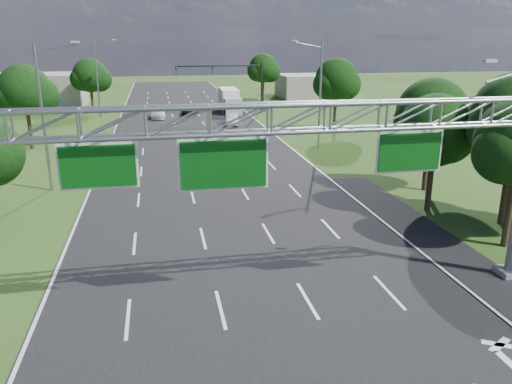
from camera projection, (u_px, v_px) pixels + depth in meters
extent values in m
plane|color=#264414|center=(213.00, 182.00, 37.53)|extent=(220.00, 220.00, 0.00)
cube|color=black|center=(213.00, 182.00, 37.53)|extent=(18.00, 180.00, 0.02)
cube|color=black|center=(457.00, 259.00, 24.42)|extent=(3.00, 30.00, 0.02)
cube|color=gray|center=(509.00, 272.00, 22.74)|extent=(1.00, 1.00, 0.30)
cube|color=beige|center=(490.00, 61.00, 19.53)|extent=(0.50, 0.22, 0.12)
cube|color=white|center=(98.00, 166.00, 17.76)|extent=(2.80, 0.05, 1.70)
cube|color=#094D11|center=(98.00, 166.00, 17.70)|extent=(2.62, 0.05, 1.52)
cube|color=white|center=(224.00, 164.00, 18.63)|extent=(3.40, 0.05, 2.00)
cube|color=#094D11|center=(224.00, 164.00, 18.58)|extent=(3.22, 0.05, 1.82)
cube|color=white|center=(409.00, 152.00, 19.97)|extent=(2.80, 0.05, 1.70)
cube|color=#094D11|center=(410.00, 152.00, 19.92)|extent=(2.62, 0.05, 1.52)
cylinder|color=black|center=(262.00, 88.00, 71.32)|extent=(0.24, 0.24, 7.00)
cylinder|color=black|center=(219.00, 66.00, 69.29)|extent=(12.00, 0.18, 0.18)
imported|color=black|center=(176.00, 70.00, 68.34)|extent=(0.18, 0.22, 1.10)
imported|color=black|center=(212.00, 70.00, 69.27)|extent=(0.18, 0.22, 1.10)
imported|color=black|center=(248.00, 70.00, 70.19)|extent=(0.18, 0.22, 1.10)
cylinder|color=gray|center=(43.00, 120.00, 33.92)|extent=(0.20, 0.20, 10.00)
cylinder|color=gray|center=(55.00, 48.00, 32.77)|extent=(2.78, 0.12, 0.60)
cube|color=beige|center=(75.00, 42.00, 32.89)|extent=(0.55, 0.22, 0.12)
cylinder|color=gray|center=(97.00, 79.00, 66.72)|extent=(0.20, 0.20, 10.00)
cylinder|color=gray|center=(104.00, 43.00, 65.56)|extent=(2.78, 0.12, 0.60)
cube|color=beige|center=(114.00, 40.00, 65.68)|extent=(0.55, 0.22, 0.12)
cylinder|color=gray|center=(320.00, 96.00, 47.54)|extent=(0.20, 0.20, 10.00)
cylinder|color=gray|center=(309.00, 45.00, 45.91)|extent=(2.78, 0.12, 0.60)
cube|color=beige|center=(295.00, 41.00, 45.55)|extent=(0.55, 0.22, 0.12)
cylinder|color=#2D2116|center=(509.00, 212.00, 25.42)|extent=(0.36, 0.36, 3.74)
sphere|color=black|center=(505.00, 153.00, 24.00)|extent=(3.08, 3.08, 3.08)
cylinder|color=#2D2116|center=(506.00, 189.00, 28.53)|extent=(0.36, 0.36, 4.18)
sphere|color=black|center=(501.00, 128.00, 26.98)|extent=(3.50, 3.50, 3.50)
cylinder|color=#2D2116|center=(430.00, 185.00, 30.92)|extent=(0.36, 0.36, 3.30)
sphere|color=black|center=(435.00, 130.00, 29.91)|extent=(4.40, 4.40, 4.40)
sphere|color=black|center=(447.00, 137.00, 30.65)|extent=(3.30, 3.30, 3.30)
sphere|color=black|center=(422.00, 139.00, 29.57)|extent=(3.08, 3.08, 3.08)
cylinder|color=#2D2116|center=(426.00, 166.00, 35.00)|extent=(0.36, 0.36, 3.52)
sphere|color=black|center=(432.00, 113.00, 33.91)|extent=(4.80, 4.80, 4.80)
sphere|color=black|center=(444.00, 121.00, 34.69)|extent=(3.60, 3.60, 3.60)
sphere|color=black|center=(419.00, 122.00, 33.57)|extent=(3.36, 3.36, 3.36)
cylinder|color=#2D2116|center=(30.00, 130.00, 48.07)|extent=(0.36, 0.36, 3.74)
sphere|color=black|center=(25.00, 90.00, 46.95)|extent=(4.80, 4.80, 4.80)
sphere|color=black|center=(40.00, 96.00, 47.72)|extent=(3.60, 3.60, 3.60)
sphere|color=black|center=(12.00, 96.00, 46.61)|extent=(3.36, 3.36, 3.36)
cylinder|color=#2D2116|center=(92.00, 101.00, 72.12)|extent=(0.36, 0.36, 3.30)
sphere|color=black|center=(90.00, 75.00, 71.06)|extent=(4.80, 4.80, 4.80)
sphere|color=black|center=(99.00, 79.00, 71.83)|extent=(3.60, 3.60, 3.60)
sphere|color=black|center=(82.00, 79.00, 70.72)|extent=(3.36, 3.36, 3.36)
cylinder|color=#2D2116|center=(335.00, 115.00, 56.76)|extent=(0.36, 0.36, 3.96)
sphere|color=black|center=(336.00, 80.00, 55.61)|extent=(4.80, 4.80, 4.80)
sphere|color=black|center=(345.00, 85.00, 56.38)|extent=(3.60, 3.60, 3.60)
sphere|color=black|center=(328.00, 84.00, 55.27)|extent=(3.36, 3.36, 3.36)
cylinder|color=#2D2116|center=(263.00, 91.00, 84.57)|extent=(0.36, 0.36, 3.52)
sphere|color=black|center=(263.00, 68.00, 83.48)|extent=(4.80, 4.80, 4.80)
sphere|color=black|center=(270.00, 72.00, 84.25)|extent=(3.60, 3.60, 3.60)
sphere|color=black|center=(257.00, 71.00, 83.14)|extent=(3.36, 3.36, 3.36)
cube|color=gray|center=(38.00, 90.00, 77.70)|extent=(14.00, 10.00, 5.00)
cube|color=gray|center=(313.00, 86.00, 90.09)|extent=(12.00, 9.00, 4.00)
imported|color=silver|center=(158.00, 113.00, 66.90)|extent=(1.88, 4.56, 1.32)
imported|color=black|center=(190.00, 110.00, 70.08)|extent=(2.67, 4.89, 1.30)
imported|color=silver|center=(232.00, 119.00, 61.81)|extent=(1.90, 4.30, 1.37)
cube|color=white|center=(229.00, 99.00, 73.69)|extent=(2.54, 6.14, 3.05)
cube|color=silver|center=(233.00, 107.00, 69.85)|extent=(2.38, 2.28, 2.24)
cylinder|color=black|center=(225.00, 111.00, 70.02)|extent=(0.36, 1.02, 1.02)
cylinder|color=black|center=(241.00, 110.00, 70.43)|extent=(0.36, 1.02, 1.02)
cylinder|color=black|center=(220.00, 105.00, 75.74)|extent=(0.36, 1.02, 1.02)
cylinder|color=black|center=(234.00, 105.00, 76.15)|extent=(0.36, 1.02, 1.02)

